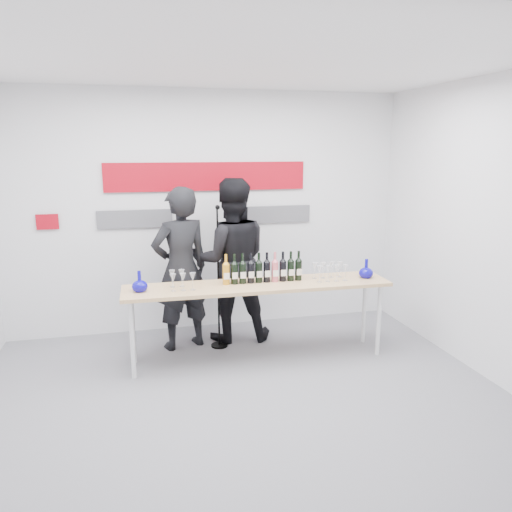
% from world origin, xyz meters
% --- Properties ---
extents(ground, '(5.00, 5.00, 0.00)m').
position_xyz_m(ground, '(0.00, 0.00, 0.00)').
color(ground, slate).
rests_on(ground, ground).
extents(back_wall, '(5.00, 0.04, 3.00)m').
position_xyz_m(back_wall, '(0.00, 2.00, 1.50)').
color(back_wall, silver).
rests_on(back_wall, ground).
extents(signage, '(3.38, 0.02, 0.79)m').
position_xyz_m(signage, '(-0.06, 1.97, 1.81)').
color(signage, '#A30715').
rests_on(signage, back_wall).
extents(tasting_table, '(2.89, 0.64, 0.86)m').
position_xyz_m(tasting_table, '(0.35, 0.79, 0.80)').
color(tasting_table, '#DEB377').
rests_on(tasting_table, ground).
extents(wine_bottles, '(0.89, 0.09, 0.33)m').
position_xyz_m(wine_bottles, '(0.42, 0.85, 1.03)').
color(wine_bottles, '#BF7F19').
rests_on(wine_bottles, tasting_table).
extents(decanter_left, '(0.16, 0.16, 0.21)m').
position_xyz_m(decanter_left, '(-0.89, 0.81, 0.97)').
color(decanter_left, '#0C0895').
rests_on(decanter_left, tasting_table).
extents(decanter_right, '(0.16, 0.16, 0.21)m').
position_xyz_m(decanter_right, '(1.60, 0.76, 0.97)').
color(decanter_right, '#0C0895').
rests_on(decanter_right, tasting_table).
extents(glasses_left, '(0.26, 0.23, 0.18)m').
position_xyz_m(glasses_left, '(-0.48, 0.80, 0.96)').
color(glasses_left, silver).
rests_on(glasses_left, tasting_table).
extents(glasses_right, '(0.37, 0.23, 0.18)m').
position_xyz_m(glasses_right, '(1.17, 0.78, 0.96)').
color(glasses_right, silver).
rests_on(glasses_right, tasting_table).
extents(presenter_left, '(0.79, 0.64, 1.88)m').
position_xyz_m(presenter_left, '(-0.42, 1.35, 0.94)').
color(presenter_left, black).
rests_on(presenter_left, ground).
extents(presenter_right, '(1.02, 0.83, 1.96)m').
position_xyz_m(presenter_right, '(0.19, 1.48, 0.98)').
color(presenter_right, black).
rests_on(presenter_right, ground).
extents(mic_stand, '(0.20, 0.20, 1.68)m').
position_xyz_m(mic_stand, '(-0.01, 1.24, 0.51)').
color(mic_stand, black).
rests_on(mic_stand, ground).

